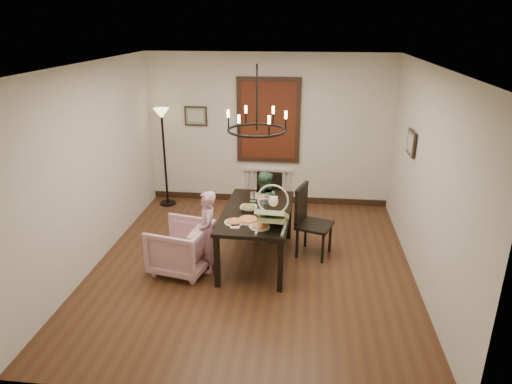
% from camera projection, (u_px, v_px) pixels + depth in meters
% --- Properties ---
extents(room_shell, '(4.51, 5.00, 2.81)m').
position_uv_depth(room_shell, '(255.00, 165.00, 6.42)').
color(room_shell, '#462618').
rests_on(room_shell, ground).
extents(dining_table, '(0.99, 1.71, 0.79)m').
position_uv_depth(dining_table, '(257.00, 216.00, 6.48)').
color(dining_table, black).
rests_on(dining_table, room_shell).
extents(chair_far, '(0.47, 0.47, 0.97)m').
position_uv_depth(chair_far, '(267.00, 203.00, 7.52)').
color(chair_far, black).
rests_on(chair_far, room_shell).
extents(chair_right, '(0.60, 0.60, 1.09)m').
position_uv_depth(chair_right, '(315.00, 221.00, 6.70)').
color(chair_right, black).
rests_on(chair_right, room_shell).
extents(armchair, '(0.92, 0.90, 0.70)m').
position_uv_depth(armchair, '(181.00, 247.00, 6.34)').
color(armchair, beige).
rests_on(armchair, room_shell).
extents(elderly_woman, '(0.32, 0.41, 0.98)m').
position_uv_depth(elderly_woman, '(208.00, 239.00, 6.30)').
color(elderly_woman, '#C78CA4').
rests_on(elderly_woman, room_shell).
extents(seated_man, '(0.54, 0.48, 0.94)m').
position_uv_depth(seated_man, '(264.00, 211.00, 7.24)').
color(seated_man, '#406C49').
rests_on(seated_man, room_shell).
extents(baby_bouncer, '(0.48, 0.63, 0.40)m').
position_uv_depth(baby_bouncer, '(272.00, 213.00, 5.88)').
color(baby_bouncer, beige).
rests_on(baby_bouncer, dining_table).
extents(salad_bowl, '(0.29, 0.29, 0.07)m').
position_uv_depth(salad_bowl, '(249.00, 208.00, 6.45)').
color(salad_bowl, white).
rests_on(salad_bowl, dining_table).
extents(pizza_platter, '(0.28, 0.28, 0.04)m').
position_uv_depth(pizza_platter, '(248.00, 220.00, 6.10)').
color(pizza_platter, tan).
rests_on(pizza_platter, dining_table).
extents(drinking_glass, '(0.08, 0.08, 0.15)m').
position_uv_depth(drinking_glass, '(262.00, 206.00, 6.42)').
color(drinking_glass, silver).
rests_on(drinking_glass, dining_table).
extents(window_blinds, '(1.00, 0.03, 1.40)m').
position_uv_depth(window_blinds, '(268.00, 121.00, 8.29)').
color(window_blinds, '#5C1E12').
rests_on(window_blinds, room_shell).
extents(radiator, '(0.92, 0.12, 0.62)m').
position_uv_depth(radiator, '(268.00, 185.00, 8.75)').
color(radiator, silver).
rests_on(radiator, room_shell).
extents(picture_back, '(0.42, 0.03, 0.36)m').
position_uv_depth(picture_back, '(196.00, 116.00, 8.43)').
color(picture_back, black).
rests_on(picture_back, room_shell).
extents(picture_right, '(0.03, 0.42, 0.36)m').
position_uv_depth(picture_right, '(411.00, 143.00, 6.59)').
color(picture_right, black).
rests_on(picture_right, room_shell).
extents(floor_lamp, '(0.30, 0.30, 1.80)m').
position_uv_depth(floor_lamp, '(165.00, 159.00, 8.45)').
color(floor_lamp, black).
rests_on(floor_lamp, room_shell).
extents(chandelier, '(0.80, 0.80, 0.04)m').
position_uv_depth(chandelier, '(257.00, 130.00, 6.04)').
color(chandelier, black).
rests_on(chandelier, room_shell).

